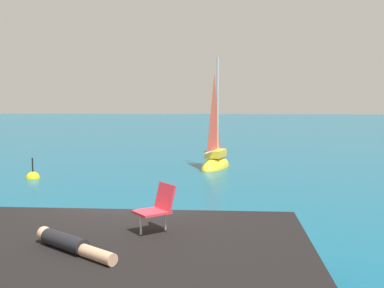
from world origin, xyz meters
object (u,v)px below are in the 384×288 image
(person_sunbather, at_px, (70,244))
(sailboat_near, at_px, (215,161))
(marker_buoy, at_px, (33,178))
(beach_chair, at_px, (158,206))

(person_sunbather, bearing_deg, sailboat_near, 120.38)
(sailboat_near, bearing_deg, marker_buoy, 131.25)
(beach_chair, xyz_separation_m, marker_buoy, (-6.49, 11.27, -1.53))
(sailboat_near, bearing_deg, person_sunbather, -170.35)
(person_sunbather, height_order, beach_chair, beach_chair)
(person_sunbather, xyz_separation_m, marker_buoy, (-5.33, 12.36, -1.21))
(beach_chair, relative_size, marker_buoy, 0.71)
(person_sunbather, height_order, marker_buoy, person_sunbather)
(sailboat_near, xyz_separation_m, marker_buoy, (-7.48, -3.29, -0.30))
(person_sunbather, xyz_separation_m, beach_chair, (1.16, 1.09, 0.33))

